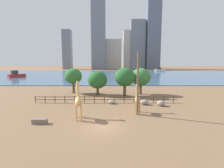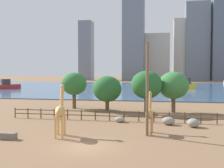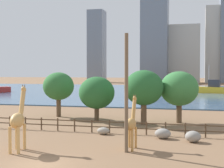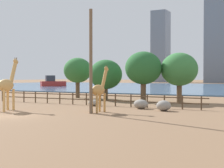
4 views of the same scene
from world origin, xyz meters
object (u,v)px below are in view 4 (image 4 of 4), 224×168
object	(u,v)px
utility_pole	(91,61)
tree_right_tall	(179,70)
boulder_by_pole	(164,106)
tree_left_large	(78,71)
tree_left_small	(143,68)
boulder_small	(94,103)
boat_ferry	(53,83)
boulder_near_fence	(141,104)
tree_center_broad	(106,75)
giraffe_tall	(99,90)
giraffe_companion	(7,85)

from	to	relation	value
utility_pole	tree_right_tall	size ratio (longest dim) A/B	1.47
boulder_by_pole	tree_left_large	bearing A→B (deg)	144.88
boulder_by_pole	tree_left_small	distance (m)	10.91
utility_pole	boulder_small	world-z (taller)	utility_pole
tree_left_small	boat_ferry	size ratio (longest dim) A/B	0.84
boulder_near_fence	tree_left_large	distance (m)	19.13
tree_right_tall	tree_center_broad	bearing A→B (deg)	-176.19
giraffe_tall	boulder_near_fence	distance (m)	5.32
utility_pole	boulder_small	size ratio (longest dim) A/B	7.29
boulder_near_fence	boulder_by_pole	xyz separation A→B (m)	(2.65, -0.93, 0.03)
giraffe_companion	tree_right_tall	distance (m)	20.60
tree_left_small	boat_ferry	distance (m)	65.21
giraffe_tall	tree_center_broad	size ratio (longest dim) A/B	0.78
boulder_by_pole	tree_center_broad	world-z (taller)	tree_center_broad
tree_right_tall	giraffe_companion	bearing A→B (deg)	-122.54
giraffe_tall	tree_left_small	world-z (taller)	tree_left_small
boulder_near_fence	boulder_by_pole	world-z (taller)	boulder_by_pole
boulder_by_pole	boulder_small	bearing A→B (deg)	169.51
boulder_by_pole	tree_right_tall	bearing A→B (deg)	99.33
tree_left_large	giraffe_companion	bearing A→B (deg)	-75.88
boulder_small	tree_left_small	distance (m)	8.50
giraffe_tall	tree_right_tall	world-z (taller)	tree_right_tall
boulder_small	tree_left_small	xyz separation A→B (m)	(2.78, 7.08, 3.80)
boulder_small	boat_ferry	bearing A→B (deg)	131.26
tree_center_broad	boat_ferry	world-z (taller)	tree_center_broad
tree_left_small	utility_pole	bearing A→B (deg)	-86.53
giraffe_companion	boat_ferry	size ratio (longest dim) A/B	0.69
giraffe_companion	boulder_small	xyz separation A→B (m)	(4.44, 8.08, -2.01)
boulder_small	tree_center_broad	bearing A→B (deg)	110.69
tree_center_broad	tree_left_small	xyz separation A→B (m)	(6.03, -1.51, 0.74)
boulder_near_fence	tree_left_large	bearing A→B (deg)	142.54
boulder_small	tree_left_large	bearing A→B (deg)	130.39
giraffe_tall	boulder_near_fence	xyz separation A→B (m)	(1.97, 4.71, -1.52)
utility_pole	boulder_near_fence	distance (m)	7.39
tree_left_large	boulder_near_fence	bearing A→B (deg)	-37.46
tree_center_broad	tree_left_small	distance (m)	6.25
boulder_small	boat_ferry	world-z (taller)	boat_ferry
tree_center_broad	boat_ferry	bearing A→B (deg)	134.36
giraffe_tall	utility_pole	xyz separation A→B (m)	(-0.15, -1.15, 2.46)
giraffe_companion	boulder_by_pole	bearing A→B (deg)	-74.86
tree_left_large	tree_right_tall	bearing A→B (deg)	-5.67
boulder_near_fence	tree_left_large	xyz separation A→B (m)	(-14.92, 11.43, 3.56)
boulder_small	tree_left_large	world-z (taller)	tree_left_large
boulder_by_pole	tree_right_tall	size ratio (longest dim) A/B	0.22
utility_pole	tree_left_large	distance (m)	21.51
tree_left_small	tree_right_tall	bearing A→B (deg)	29.49
tree_left_large	boulder_small	bearing A→B (deg)	-49.61
utility_pole	boat_ferry	world-z (taller)	utility_pole
boulder_near_fence	boat_ferry	size ratio (longest dim) A/B	0.20
giraffe_tall	tree_left_small	size ratio (longest dim) A/B	0.68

